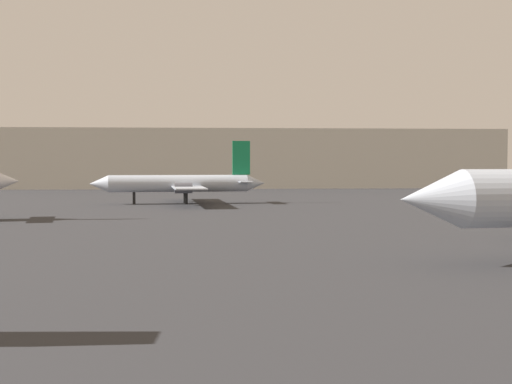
{
  "coord_description": "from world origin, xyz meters",
  "views": [
    {
      "loc": [
        2.34,
        -11.22,
        5.47
      ],
      "look_at": [
        7.4,
        47.82,
        2.89
      ],
      "focal_mm": 50.89,
      "sensor_mm": 36.0,
      "label": 1
    }
  ],
  "objects": [
    {
      "name": "airplane_far_right",
      "position": [
        0.71,
        80.81,
        2.56
      ],
      "size": [
        22.2,
        22.53,
        7.97
      ],
      "rotation": [
        0.0,
        0.0,
        3.22
      ],
      "color": "#B2BCCC",
      "rests_on": "ground_plane"
    },
    {
      "name": "terminal_building",
      "position": [
        14.5,
        137.52,
        5.85
      ],
      "size": [
        99.53,
        19.72,
        11.7
      ],
      "primitive_type": "cube",
      "color": "beige",
      "rests_on": "ground_plane"
    }
  ]
}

